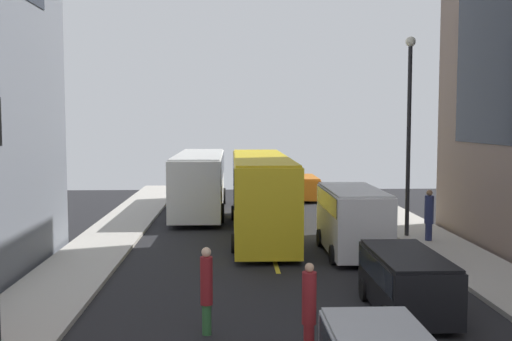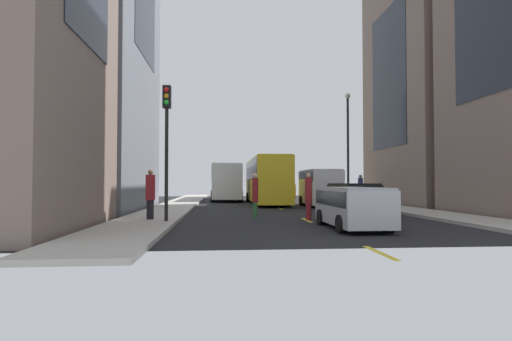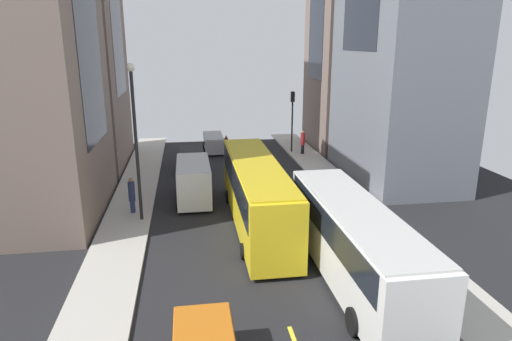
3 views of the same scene
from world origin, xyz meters
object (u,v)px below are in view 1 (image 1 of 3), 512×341
Objects in this scene: city_bus_white at (200,177)px; pedestrian_crossing_mid at (429,214)px; delivery_van_white at (353,216)px; car_black_2 at (407,278)px; streetcar_yellow at (261,188)px; car_orange_1 at (303,186)px; pedestrian_crossing_near at (309,308)px; pedestrian_waiting_curb at (207,288)px.

pedestrian_crossing_mid is at bearing -42.41° from city_bus_white.
delivery_van_white is 7.23m from car_black_2.
streetcar_yellow is at bearing 105.97° from car_black_2.
car_orange_1 is (0.01, 16.52, -0.60)m from delivery_van_white.
delivery_van_white is 4.11m from pedestrian_crossing_mid.
pedestrian_crossing_mid is (10.07, -9.20, -0.73)m from city_bus_white.
streetcar_yellow is 12.55m from car_orange_1.
pedestrian_waiting_curb is at bearing -54.83° from pedestrian_crossing_near.
city_bus_white is 5.47× the size of pedestrian_crossing_near.
pedestrian_crossing_mid is (8.89, 10.52, 0.12)m from pedestrian_waiting_curb.
streetcar_yellow is at bearing -109.01° from pedestrian_crossing_near.
city_bus_white is at bearing -30.08° from pedestrian_waiting_curb.
streetcar_yellow is 5.62m from delivery_van_white.
pedestrian_crossing_near is at bearing -135.43° from car_black_2.
streetcar_yellow reaches higher than pedestrian_crossing_near.
delivery_van_white is 2.40× the size of pedestrian_waiting_curb.
city_bus_white reaches higher than pedestrian_crossing_mid.
car_orange_1 is (6.46, 5.39, -1.09)m from city_bus_white.
pedestrian_crossing_mid is at bearing 68.43° from car_black_2.
delivery_van_white is (3.34, -4.48, -0.61)m from streetcar_yellow.
city_bus_white is 5.40× the size of pedestrian_waiting_curb.
delivery_van_white reaches higher than pedestrian_crossing_mid.
car_black_2 is 1.91× the size of pedestrian_crossing_near.
pedestrian_waiting_curb is (-5.27, -8.59, -0.36)m from delivery_van_white.
streetcar_yellow reaches higher than city_bus_white.
car_black_2 is 9.83m from pedestrian_crossing_mid.
pedestrian_crossing_mid is at bearing -20.17° from streetcar_yellow.
delivery_van_white reaches higher than pedestrian_waiting_curb.
pedestrian_waiting_curb is (-1.93, -13.08, -0.97)m from streetcar_yellow.
pedestrian_waiting_curb is at bearing -121.53° from delivery_van_white.
pedestrian_waiting_curb is at bearing -98.40° from streetcar_yellow.
pedestrian_waiting_curb is 1.01× the size of pedestrian_crossing_near.
city_bus_white is 2.25× the size of delivery_van_white.
city_bus_white is 2.87× the size of car_black_2.
streetcar_yellow is 14.68m from pedestrian_crossing_near.
car_orange_1 is at bearing 89.99° from car_black_2.
pedestrian_waiting_curb is 2.77m from pedestrian_crossing_near.
pedestrian_crossing_mid reaches higher than pedestrian_crossing_near.
car_black_2 is at bearing -155.81° from pedestrian_crossing_near.
car_orange_1 is 1.97× the size of pedestrian_crossing_mid.
pedestrian_crossing_mid reaches higher than car_black_2.
streetcar_yellow is at bearing 126.68° from delivery_van_white.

